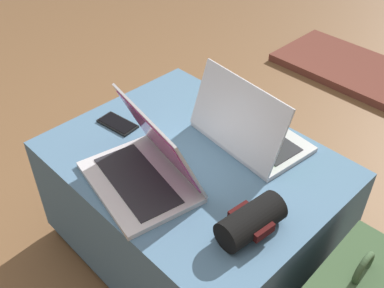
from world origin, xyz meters
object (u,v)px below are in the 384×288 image
(cell_phone, at_px, (118,124))
(wrist_brace, at_px, (251,221))
(laptop_far, at_px, (247,129))
(laptop_near, at_px, (146,167))

(cell_phone, height_order, wrist_brace, wrist_brace)
(laptop_far, xyz_separation_m, cell_phone, (-0.37, -0.25, -0.04))
(laptop_near, height_order, wrist_brace, laptop_near)
(laptop_far, relative_size, cell_phone, 2.61)
(laptop_near, distance_m, cell_phone, 0.30)
(laptop_near, distance_m, laptop_far, 0.36)
(cell_phone, xyz_separation_m, wrist_brace, (0.62, -0.04, 0.04))
(laptop_far, distance_m, cell_phone, 0.45)
(laptop_near, height_order, cell_phone, laptop_near)
(cell_phone, relative_size, wrist_brace, 0.77)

